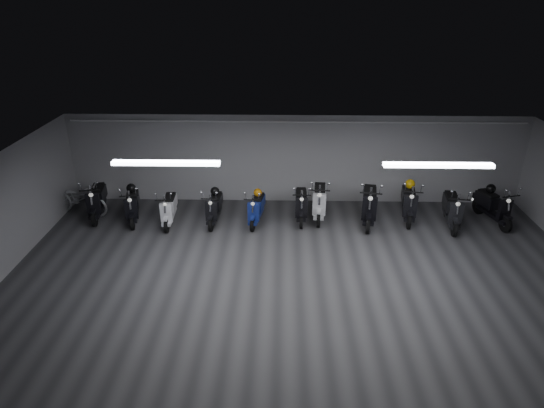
{
  "coord_description": "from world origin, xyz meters",
  "views": [
    {
      "loc": [
        -0.42,
        -8.71,
        6.34
      ],
      "look_at": [
        -0.68,
        2.5,
        1.05
      ],
      "focal_mm": 30.92,
      "sensor_mm": 36.0,
      "label": 1
    }
  ],
  "objects_px": {
    "scooter_8": "(409,197)",
    "bicycle": "(79,195)",
    "scooter_6": "(320,196)",
    "scooter_4": "(256,204)",
    "helmet_0": "(215,191)",
    "scooter_1": "(132,201)",
    "scooter_0": "(96,195)",
    "scooter_7": "(370,199)",
    "helmet_4": "(131,188)",
    "scooter_9": "(453,204)",
    "scooter_3": "(214,203)",
    "scooter_10": "(495,201)",
    "scooter_5": "(301,200)",
    "helmet_2": "(258,193)",
    "helmet_3": "(410,184)",
    "scooter_2": "(168,204)",
    "helmet_1": "(491,189)"
  },
  "relations": [
    {
      "from": "scooter_3",
      "to": "scooter_7",
      "type": "height_order",
      "value": "scooter_7"
    },
    {
      "from": "scooter_10",
      "to": "helmet_0",
      "type": "height_order",
      "value": "scooter_10"
    },
    {
      "from": "scooter_8",
      "to": "helmet_0",
      "type": "xyz_separation_m",
      "value": [
        -5.66,
        -0.12,
        0.18
      ]
    },
    {
      "from": "scooter_2",
      "to": "scooter_3",
      "type": "bearing_deg",
      "value": 2.11
    },
    {
      "from": "scooter_0",
      "to": "scooter_1",
      "type": "relative_size",
      "value": 1.07
    },
    {
      "from": "bicycle",
      "to": "helmet_0",
      "type": "relative_size",
      "value": 7.08
    },
    {
      "from": "scooter_6",
      "to": "helmet_4",
      "type": "relative_size",
      "value": 6.87
    },
    {
      "from": "scooter_8",
      "to": "bicycle",
      "type": "distance_m",
      "value": 9.8
    },
    {
      "from": "helmet_2",
      "to": "helmet_3",
      "type": "bearing_deg",
      "value": 4.97
    },
    {
      "from": "scooter_1",
      "to": "helmet_1",
      "type": "height_order",
      "value": "scooter_1"
    },
    {
      "from": "scooter_8",
      "to": "helmet_0",
      "type": "relative_size",
      "value": 7.17
    },
    {
      "from": "scooter_4",
      "to": "scooter_6",
      "type": "height_order",
      "value": "scooter_6"
    },
    {
      "from": "scooter_1",
      "to": "helmet_4",
      "type": "height_order",
      "value": "scooter_1"
    },
    {
      "from": "scooter_5",
      "to": "scooter_7",
      "type": "distance_m",
      "value": 1.97
    },
    {
      "from": "helmet_3",
      "to": "scooter_9",
      "type": "bearing_deg",
      "value": -31.96
    },
    {
      "from": "scooter_0",
      "to": "helmet_3",
      "type": "distance_m",
      "value": 9.25
    },
    {
      "from": "scooter_5",
      "to": "helmet_3",
      "type": "xyz_separation_m",
      "value": [
        3.2,
        0.35,
        0.38
      ]
    },
    {
      "from": "scooter_3",
      "to": "bicycle",
      "type": "distance_m",
      "value": 4.15
    },
    {
      "from": "scooter_1",
      "to": "scooter_7",
      "type": "relative_size",
      "value": 0.86
    },
    {
      "from": "scooter_7",
      "to": "helmet_3",
      "type": "relative_size",
      "value": 6.91
    },
    {
      "from": "scooter_8",
      "to": "bicycle",
      "type": "height_order",
      "value": "scooter_8"
    },
    {
      "from": "scooter_3",
      "to": "scooter_10",
      "type": "xyz_separation_m",
      "value": [
        8.08,
        0.18,
        0.06
      ]
    },
    {
      "from": "scooter_10",
      "to": "scooter_2",
      "type": "bearing_deg",
      "value": 166.69
    },
    {
      "from": "scooter_3",
      "to": "scooter_6",
      "type": "distance_m",
      "value": 3.09
    },
    {
      "from": "helmet_0",
      "to": "scooter_1",
      "type": "bearing_deg",
      "value": -175.72
    },
    {
      "from": "scooter_9",
      "to": "scooter_10",
      "type": "distance_m",
      "value": 1.29
    },
    {
      "from": "scooter_0",
      "to": "scooter_1",
      "type": "height_order",
      "value": "scooter_0"
    },
    {
      "from": "helmet_1",
      "to": "scooter_6",
      "type": "bearing_deg",
      "value": -179.72
    },
    {
      "from": "scooter_2",
      "to": "bicycle",
      "type": "height_order",
      "value": "scooter_2"
    },
    {
      "from": "scooter_7",
      "to": "helmet_4",
      "type": "relative_size",
      "value": 7.31
    },
    {
      "from": "scooter_2",
      "to": "scooter_9",
      "type": "bearing_deg",
      "value": -2.81
    },
    {
      "from": "scooter_2",
      "to": "bicycle",
      "type": "distance_m",
      "value": 2.89
    },
    {
      "from": "scooter_4",
      "to": "scooter_6",
      "type": "bearing_deg",
      "value": 21.21
    },
    {
      "from": "scooter_7",
      "to": "helmet_2",
      "type": "distance_m",
      "value": 3.22
    },
    {
      "from": "scooter_3",
      "to": "scooter_5",
      "type": "distance_m",
      "value": 2.54
    },
    {
      "from": "scooter_7",
      "to": "bicycle",
      "type": "bearing_deg",
      "value": -172.72
    },
    {
      "from": "scooter_1",
      "to": "scooter_5",
      "type": "height_order",
      "value": "scooter_1"
    },
    {
      "from": "scooter_4",
      "to": "scooter_2",
      "type": "bearing_deg",
      "value": -168.64
    },
    {
      "from": "scooter_3",
      "to": "scooter_8",
      "type": "distance_m",
      "value": 5.69
    },
    {
      "from": "scooter_3",
      "to": "helmet_3",
      "type": "height_order",
      "value": "scooter_3"
    },
    {
      "from": "scooter_4",
      "to": "scooter_0",
      "type": "bearing_deg",
      "value": -174.63
    },
    {
      "from": "bicycle",
      "to": "scooter_4",
      "type": "bearing_deg",
      "value": -79.93
    },
    {
      "from": "scooter_5",
      "to": "scooter_9",
      "type": "bearing_deg",
      "value": -3.17
    },
    {
      "from": "scooter_1",
      "to": "scooter_6",
      "type": "height_order",
      "value": "scooter_6"
    },
    {
      "from": "scooter_7",
      "to": "scooter_9",
      "type": "distance_m",
      "value": 2.34
    },
    {
      "from": "scooter_2",
      "to": "scooter_7",
      "type": "relative_size",
      "value": 0.82
    },
    {
      "from": "scooter_6",
      "to": "bicycle",
      "type": "distance_m",
      "value": 7.19
    },
    {
      "from": "helmet_4",
      "to": "scooter_5",
      "type": "bearing_deg",
      "value": -0.38
    },
    {
      "from": "scooter_3",
      "to": "scooter_7",
      "type": "distance_m",
      "value": 4.48
    },
    {
      "from": "scooter_9",
      "to": "bicycle",
      "type": "height_order",
      "value": "scooter_9"
    }
  ]
}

